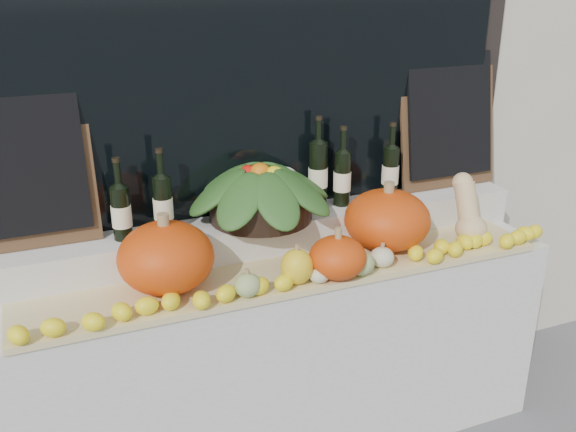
{
  "coord_description": "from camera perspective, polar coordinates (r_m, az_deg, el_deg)",
  "views": [
    {
      "loc": [
        -0.87,
        -0.67,
        2.03
      ],
      "look_at": [
        0.0,
        1.45,
        1.12
      ],
      "focal_mm": 40.0,
      "sensor_mm": 36.0,
      "label": 1
    }
  ],
  "objects": [
    {
      "name": "display_sill",
      "position": [
        2.85,
        -0.59,
        -12.3
      ],
      "size": [
        2.3,
        0.55,
        0.88
      ],
      "primitive_type": "cube",
      "color": "silver",
      "rests_on": "ground"
    },
    {
      "name": "produce_bowl",
      "position": [
        2.63,
        -2.47,
        2.25
      ],
      "size": [
        0.65,
        0.65,
        0.25
      ],
      "color": "black",
      "rests_on": "rear_tier"
    },
    {
      "name": "straw_bedding",
      "position": [
        2.52,
        0.43,
        -5.21
      ],
      "size": [
        2.1,
        0.32,
        0.02
      ],
      "primitive_type": "cube",
      "color": "tan",
      "rests_on": "display_sill"
    },
    {
      "name": "pumpkin_center",
      "position": [
        2.44,
        4.44,
        -3.7
      ],
      "size": [
        0.28,
        0.28,
        0.16
      ],
      "primitive_type": "ellipsoid",
      "rotation": [
        0.0,
        0.0,
        -0.35
      ],
      "color": "#D6440B",
      "rests_on": "straw_bedding"
    },
    {
      "name": "wine_bottle_near_right",
      "position": [
        2.78,
        4.84,
        3.42
      ],
      "size": [
        0.08,
        0.08,
        0.35
      ],
      "color": "black",
      "rests_on": "rear_tier"
    },
    {
      "name": "wine_bottle_far_right",
      "position": [
        2.91,
        9.08,
        3.96
      ],
      "size": [
        0.08,
        0.08,
        0.34
      ],
      "color": "black",
      "rests_on": "rear_tier"
    },
    {
      "name": "wine_bottle_tall",
      "position": [
        2.75,
        2.68,
        3.77
      ],
      "size": [
        0.08,
        0.08,
        0.4
      ],
      "color": "black",
      "rests_on": "rear_tier"
    },
    {
      "name": "chalkboard_left",
      "position": [
        2.5,
        -22.65,
        4.43
      ],
      "size": [
        0.5,
        0.14,
        0.61
      ],
      "rotation": [
        -0.18,
        0.0,
        0.0
      ],
      "color": "#4C331E",
      "rests_on": "rear_tier"
    },
    {
      "name": "chalkboard_right",
      "position": [
        3.08,
        14.11,
        8.42
      ],
      "size": [
        0.5,
        0.14,
        0.61
      ],
      "rotation": [
        -0.18,
        0.0,
        0.0
      ],
      "color": "#4C331E",
      "rests_on": "rear_tier"
    },
    {
      "name": "butternut_squash",
      "position": [
        2.86,
        15.74,
        0.29
      ],
      "size": [
        0.14,
        0.2,
        0.29
      ],
      "color": "#E2BB85",
      "rests_on": "straw_bedding"
    },
    {
      "name": "rear_tier",
      "position": [
        2.72,
        -1.8,
        -1.52
      ],
      "size": [
        2.3,
        0.25,
        0.16
      ],
      "primitive_type": "cube",
      "color": "silver",
      "rests_on": "display_sill"
    },
    {
      "name": "wine_bottle_far_left",
      "position": [
        2.51,
        -14.61,
        0.35
      ],
      "size": [
        0.08,
        0.08,
        0.32
      ],
      "color": "black",
      "rests_on": "rear_tier"
    },
    {
      "name": "pumpkin_left",
      "position": [
        2.37,
        -10.79,
        -3.63
      ],
      "size": [
        0.39,
        0.39,
        0.26
      ],
      "primitive_type": "ellipsoid",
      "rotation": [
        0.0,
        0.0,
        -0.1
      ],
      "color": "#D6440B",
      "rests_on": "straw_bedding"
    },
    {
      "name": "decorative_gourds",
      "position": [
        2.42,
        2.62,
        -4.63
      ],
      "size": [
        0.67,
        0.14,
        0.16
      ],
      "color": "#3B7122",
      "rests_on": "straw_bedding"
    },
    {
      "name": "pumpkin_right",
      "position": [
        2.7,
        8.8,
        -0.33
      ],
      "size": [
        0.4,
        0.4,
        0.25
      ],
      "primitive_type": "ellipsoid",
      "rotation": [
        0.0,
        0.0,
        0.1
      ],
      "color": "#D6440B",
      "rests_on": "straw_bedding"
    },
    {
      "name": "wine_bottle_near_left",
      "position": [
        2.52,
        -11.05,
        1.01
      ],
      "size": [
        0.08,
        0.08,
        0.34
      ],
      "color": "black",
      "rests_on": "rear_tier"
    },
    {
      "name": "lemon_heap",
      "position": [
        2.41,
        1.45,
        -5.36
      ],
      "size": [
        2.2,
        0.16,
        0.06
      ],
      "primitive_type": null,
      "color": "yellow",
      "rests_on": "straw_bedding"
    }
  ]
}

